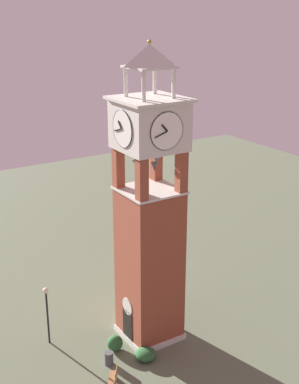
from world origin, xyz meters
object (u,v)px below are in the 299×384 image
Objects in this scene: clock_tower at (149,224)px; lamp_post at (47,305)px; trash_bin at (109,358)px; park_bench at (114,380)px.

lamp_post is at bearing -113.81° from clock_tower.
lamp_post is at bearing -150.54° from trash_bin.
trash_bin is (-1.89, 0.71, -0.08)m from park_bench.
clock_tower is at bearing 126.29° from park_bench.
clock_tower is 8.19m from trash_bin.
lamp_post reaches higher than park_bench.
trash_bin is at bearing 159.37° from park_bench.
lamp_post is 4.84× the size of trash_bin.
park_bench is 2.02m from trash_bin.
lamp_post reaches higher than trash_bin.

